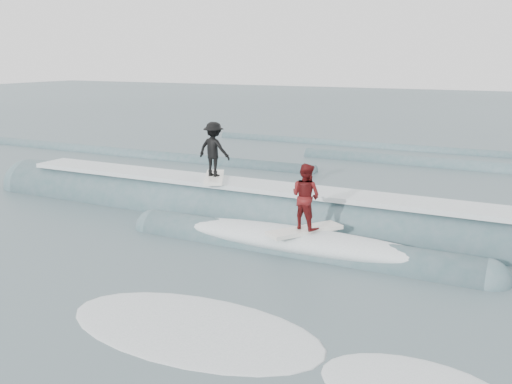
% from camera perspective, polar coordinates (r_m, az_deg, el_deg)
% --- Properties ---
extents(ground, '(160.00, 160.00, 0.00)m').
position_cam_1_polar(ground, '(11.86, -12.95, -11.01)').
color(ground, '#384B51').
rests_on(ground, ground).
extents(breaking_wave, '(22.17, 3.81, 2.05)m').
position_cam_1_polar(breaking_wave, '(16.77, 1.91, -3.17)').
color(breaking_wave, '#3A5D62').
rests_on(breaking_wave, ground).
extents(surfer_black, '(1.43, 2.02, 1.79)m').
position_cam_1_polar(surfer_black, '(17.72, -4.23, 4.05)').
color(surfer_black, white).
rests_on(surfer_black, ground).
extents(surfer_red, '(1.56, 1.97, 1.75)m').
position_cam_1_polar(surfer_red, '(14.16, 4.98, -0.83)').
color(surfer_red, white).
rests_on(surfer_red, ground).
extents(whitewater, '(15.36, 7.38, 0.10)m').
position_cam_1_polar(whitewater, '(11.65, -19.61, -11.94)').
color(whitewater, white).
rests_on(whitewater, ground).
extents(far_swells, '(42.02, 8.65, 0.80)m').
position_cam_1_polar(far_swells, '(27.41, 10.10, 3.07)').
color(far_swells, '#3A5D62').
rests_on(far_swells, ground).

